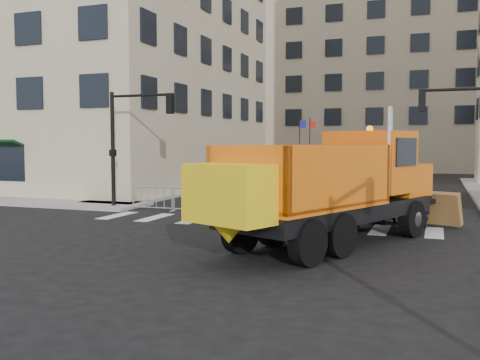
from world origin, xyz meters
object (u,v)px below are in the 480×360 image
(cop_a, at_px, (421,205))
(cop_b, at_px, (385,198))
(plow_truck, at_px, (329,184))
(newspaper_box, at_px, (370,204))
(cop_c, at_px, (375,197))
(worker, at_px, (126,181))

(cop_a, bearing_deg, cop_b, -23.87)
(cop_a, bearing_deg, plow_truck, 54.35)
(cop_b, relative_size, newspaper_box, 1.84)
(cop_b, xyz_separation_m, cop_c, (-0.37, -0.04, 0.01))
(cop_b, bearing_deg, newspaper_box, -45.95)
(cop_c, distance_m, worker, 12.93)
(cop_a, height_order, cop_c, cop_c)
(worker, bearing_deg, newspaper_box, -18.26)
(plow_truck, xyz_separation_m, cop_c, (0.84, 4.81, -0.82))
(worker, relative_size, newspaper_box, 1.80)
(cop_a, bearing_deg, worker, -18.82)
(plow_truck, height_order, worker, plow_truck)
(plow_truck, height_order, cop_c, plow_truck)
(cop_a, xyz_separation_m, cop_b, (-1.29, 0.41, 0.17))
(cop_b, height_order, cop_c, cop_c)
(worker, bearing_deg, cop_a, -19.85)
(cop_a, xyz_separation_m, cop_c, (-1.66, 0.37, 0.18))
(cop_c, xyz_separation_m, newspaper_box, (-0.22, 0.41, -0.32))
(plow_truck, height_order, cop_b, plow_truck)
(plow_truck, distance_m, newspaper_box, 5.38)
(plow_truck, height_order, cop_a, plow_truck)
(cop_b, bearing_deg, cop_c, -7.26)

